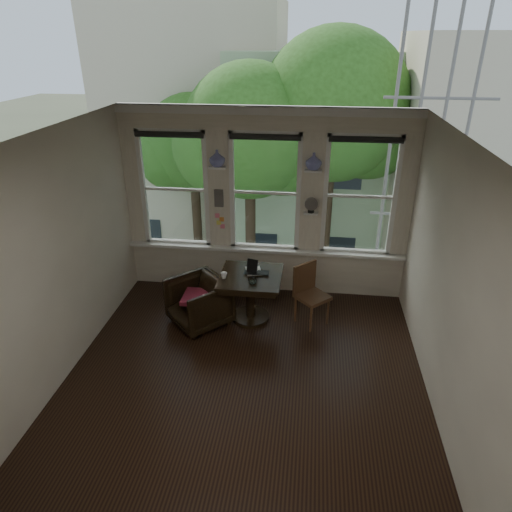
# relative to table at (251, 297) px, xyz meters

# --- Properties ---
(ground) EXTENTS (4.50, 4.50, 0.00)m
(ground) POSITION_rel_table_xyz_m (0.10, -1.26, -0.38)
(ground) COLOR black
(ground) RESTS_ON ground
(ceiling) EXTENTS (4.50, 4.50, 0.00)m
(ceiling) POSITION_rel_table_xyz_m (0.10, -1.26, 2.62)
(ceiling) COLOR silver
(ceiling) RESTS_ON ground
(wall_back) EXTENTS (4.50, 0.00, 4.50)m
(wall_back) POSITION_rel_table_xyz_m (0.10, 0.99, 1.12)
(wall_back) COLOR silver
(wall_back) RESTS_ON ground
(wall_front) EXTENTS (4.50, 0.00, 4.50)m
(wall_front) POSITION_rel_table_xyz_m (0.10, -3.51, 1.12)
(wall_front) COLOR silver
(wall_front) RESTS_ON ground
(wall_left) EXTENTS (0.00, 4.50, 4.50)m
(wall_left) POSITION_rel_table_xyz_m (-2.15, -1.26, 1.12)
(wall_left) COLOR silver
(wall_left) RESTS_ON ground
(wall_right) EXTENTS (0.00, 4.50, 4.50)m
(wall_right) POSITION_rel_table_xyz_m (2.35, -1.26, 1.12)
(wall_right) COLOR silver
(wall_right) RESTS_ON ground
(window_left) EXTENTS (1.10, 0.12, 1.90)m
(window_left) POSITION_rel_table_xyz_m (-1.35, 0.99, 1.32)
(window_left) COLOR white
(window_left) RESTS_ON ground
(window_center) EXTENTS (1.10, 0.12, 1.90)m
(window_center) POSITION_rel_table_xyz_m (0.10, 0.99, 1.32)
(window_center) COLOR white
(window_center) RESTS_ON ground
(window_right) EXTENTS (1.10, 0.12, 1.90)m
(window_right) POSITION_rel_table_xyz_m (1.55, 0.99, 1.32)
(window_right) COLOR white
(window_right) RESTS_ON ground
(shelf_left) EXTENTS (0.26, 0.16, 0.03)m
(shelf_left) POSITION_rel_table_xyz_m (-0.62, 0.89, 1.73)
(shelf_left) COLOR white
(shelf_left) RESTS_ON ground
(shelf_right) EXTENTS (0.26, 0.16, 0.03)m
(shelf_right) POSITION_rel_table_xyz_m (0.83, 0.89, 1.73)
(shelf_right) COLOR white
(shelf_right) RESTS_ON ground
(intercom) EXTENTS (0.14, 0.06, 0.28)m
(intercom) POSITION_rel_table_xyz_m (-0.62, 0.92, 1.23)
(intercom) COLOR #59544F
(intercom) RESTS_ON ground
(sticky_notes) EXTENTS (0.16, 0.01, 0.24)m
(sticky_notes) POSITION_rel_table_xyz_m (-0.62, 0.93, 0.88)
(sticky_notes) COLOR pink
(sticky_notes) RESTS_ON ground
(desk_fan) EXTENTS (0.20, 0.20, 0.24)m
(desk_fan) POSITION_rel_table_xyz_m (0.83, 0.87, 1.16)
(desk_fan) COLOR #59544F
(desk_fan) RESTS_ON ground
(vase_left) EXTENTS (0.24, 0.24, 0.25)m
(vase_left) POSITION_rel_table_xyz_m (-0.62, 0.89, 1.86)
(vase_left) COLOR silver
(vase_left) RESTS_ON shelf_left
(vase_right) EXTENTS (0.24, 0.24, 0.25)m
(vase_right) POSITION_rel_table_xyz_m (0.83, 0.89, 1.86)
(vase_right) COLOR silver
(vase_right) RESTS_ON shelf_right
(table) EXTENTS (0.90, 0.90, 0.75)m
(table) POSITION_rel_table_xyz_m (0.00, 0.00, 0.00)
(table) COLOR black
(table) RESTS_ON ground
(armchair_left) EXTENTS (1.10, 1.10, 0.72)m
(armchair_left) POSITION_rel_table_xyz_m (-0.74, -0.21, -0.02)
(armchair_left) COLOR black
(armchair_left) RESTS_ON ground
(cushion_red) EXTENTS (0.45, 0.45, 0.06)m
(cushion_red) POSITION_rel_table_xyz_m (-0.74, -0.21, 0.08)
(cushion_red) COLOR maroon
(cushion_red) RESTS_ON armchair_left
(side_chair_right) EXTENTS (0.59, 0.59, 0.92)m
(side_chair_right) POSITION_rel_table_xyz_m (0.92, 0.01, 0.09)
(side_chair_right) COLOR #492B1A
(side_chair_right) RESTS_ON ground
(laptop) EXTENTS (0.37, 0.24, 0.03)m
(laptop) POSITION_rel_table_xyz_m (0.08, 0.00, 0.39)
(laptop) COLOR black
(laptop) RESTS_ON table
(mug) EXTENTS (0.11, 0.11, 0.09)m
(mug) POSITION_rel_table_xyz_m (-0.37, -0.13, 0.42)
(mug) COLOR white
(mug) RESTS_ON table
(drinking_glass) EXTENTS (0.12, 0.12, 0.09)m
(drinking_glass) POSITION_rel_table_xyz_m (0.06, -0.25, 0.42)
(drinking_glass) COLOR white
(drinking_glass) RESTS_ON table
(tablet) EXTENTS (0.17, 0.11, 0.22)m
(tablet) POSITION_rel_table_xyz_m (0.02, 0.07, 0.48)
(tablet) COLOR black
(tablet) RESTS_ON table
(papers) EXTENTS (0.29, 0.35, 0.00)m
(papers) POSITION_rel_table_xyz_m (0.03, 0.14, 0.38)
(papers) COLOR silver
(papers) RESTS_ON table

